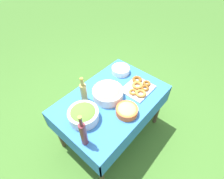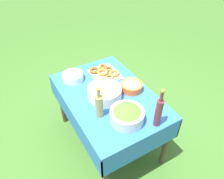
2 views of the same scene
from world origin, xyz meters
The scene contains 9 objects.
ground_plane centered at (0.00, 0.00, 0.00)m, with size 14.00×14.00×0.00m, color #3D6B28.
picnic_table centered at (0.00, 0.00, 0.59)m, with size 1.18×0.79×0.69m.
salad_bowl centered at (0.36, -0.03, 0.76)m, with size 0.29×0.29×0.13m.
pasta_bowl centered at (0.01, -0.04, 0.76)m, with size 0.32×0.32×0.12m.
donut_platter centered at (-0.31, 0.13, 0.71)m, with size 0.33×0.29×0.05m.
plate_stack centered at (-0.39, -0.20, 0.73)m, with size 0.22×0.22×0.07m.
olive_oil_bottle centered at (0.20, -0.20, 0.81)m, with size 0.07×0.07×0.30m.
wine_bottle centered at (0.52, 0.16, 0.84)m, with size 0.06×0.06×0.37m.
bread_bowl centered at (0.05, 0.24, 0.74)m, with size 0.21×0.21×0.09m.
Camera 2 is at (1.37, -0.76, 2.08)m, focal length 35.00 mm.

